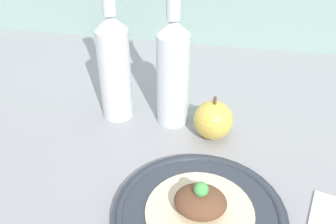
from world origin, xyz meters
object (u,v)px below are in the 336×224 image
at_px(plate, 199,215).
at_px(cider_bottle_right, 173,69).
at_px(apple, 213,120).
at_px(plated_food, 200,205).
at_px(cider_bottle_left, 114,64).

height_order(plate, cider_bottle_right, cider_bottle_right).
bearing_deg(cider_bottle_right, apple, -24.01).
distance_m(plate, cider_bottle_right, 0.30).
xyz_separation_m(plated_food, apple, (0.00, 0.22, 0.00)).
distance_m(plated_food, cider_bottle_left, 0.35).
height_order(cider_bottle_left, cider_bottle_right, same).
height_order(plated_food, cider_bottle_left, cider_bottle_left).
bearing_deg(cider_bottle_left, plated_food, -51.24).
height_order(cider_bottle_left, apple, cider_bottle_left).
relative_size(plated_food, apple, 1.82).
bearing_deg(cider_bottle_left, apple, -10.70).
bearing_deg(plated_food, cider_bottle_right, 108.65).
xyz_separation_m(plated_food, cider_bottle_left, (-0.21, 0.26, 0.09)).
xyz_separation_m(plate, plated_food, (-0.00, 0.00, 0.03)).
relative_size(plate, plated_food, 1.61).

